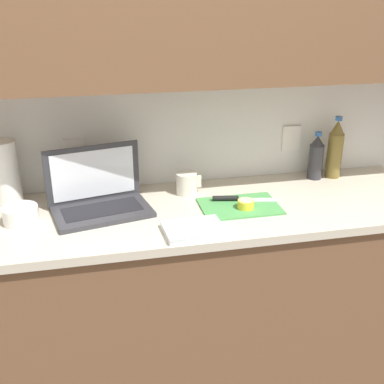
# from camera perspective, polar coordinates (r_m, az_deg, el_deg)

# --- Properties ---
(wall_back) EXTENTS (5.20, 0.38, 2.60)m
(wall_back) POSITION_cam_1_polar(r_m,az_deg,el_deg) (2.02, -5.13, 16.84)
(wall_back) COLOR white
(wall_back) RESTS_ON ground_plane
(counter_unit) EXTENTS (2.37, 0.61, 0.93)m
(counter_unit) POSITION_cam_1_polar(r_m,az_deg,el_deg) (2.20, -3.81, -13.13)
(counter_unit) COLOR brown
(counter_unit) RESTS_ON ground_plane
(laptop) EXTENTS (0.43, 0.31, 0.25)m
(laptop) POSITION_cam_1_polar(r_m,az_deg,el_deg) (1.99, -11.01, -0.45)
(laptop) COLOR #333338
(laptop) RESTS_ON counter_unit
(cutting_board) EXTENTS (0.32, 0.22, 0.01)m
(cutting_board) POSITION_cam_1_polar(r_m,az_deg,el_deg) (2.01, 5.67, -1.68)
(cutting_board) COLOR #4C9E51
(cutting_board) RESTS_ON counter_unit
(knife) EXTENTS (0.28, 0.08, 0.02)m
(knife) POSITION_cam_1_polar(r_m,az_deg,el_deg) (2.05, 4.98, -0.79)
(knife) COLOR silver
(knife) RESTS_ON cutting_board
(lemon_half_cut) EXTENTS (0.07, 0.07, 0.04)m
(lemon_half_cut) POSITION_cam_1_polar(r_m,az_deg,el_deg) (1.98, 6.39, -1.42)
(lemon_half_cut) COLOR yellow
(lemon_half_cut) RESTS_ON cutting_board
(bottle_green_soda) EXTENTS (0.07, 0.07, 0.23)m
(bottle_green_soda) POSITION_cam_1_polar(r_m,az_deg,el_deg) (2.35, 14.48, 3.98)
(bottle_green_soda) COLOR #333338
(bottle_green_soda) RESTS_ON counter_unit
(bottle_oil_tall) EXTENTS (0.07, 0.07, 0.30)m
(bottle_oil_tall) POSITION_cam_1_polar(r_m,az_deg,el_deg) (2.38, 16.60, 4.83)
(bottle_oil_tall) COLOR olive
(bottle_oil_tall) RESTS_ON counter_unit
(measuring_cup) EXTENTS (0.11, 0.09, 0.09)m
(measuring_cup) POSITION_cam_1_polar(r_m,az_deg,el_deg) (2.12, -0.64, 1.03)
(measuring_cup) COLOR silver
(measuring_cup) RESTS_ON counter_unit
(bowl_white) EXTENTS (0.13, 0.13, 0.07)m
(bowl_white) POSITION_cam_1_polar(r_m,az_deg,el_deg) (1.97, -19.64, -2.57)
(bowl_white) COLOR white
(bowl_white) RESTS_ON counter_unit
(paper_towel_roll) EXTENTS (0.12, 0.12, 0.27)m
(paper_towel_roll) POSITION_cam_1_polar(r_m,az_deg,el_deg) (2.13, -21.29, 2.12)
(paper_towel_roll) COLOR white
(paper_towel_roll) RESTS_ON counter_unit
(dish_towel) EXTENTS (0.23, 0.17, 0.02)m
(dish_towel) POSITION_cam_1_polar(r_m,az_deg,el_deg) (1.79, 0.21, -4.48)
(dish_towel) COLOR white
(dish_towel) RESTS_ON counter_unit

